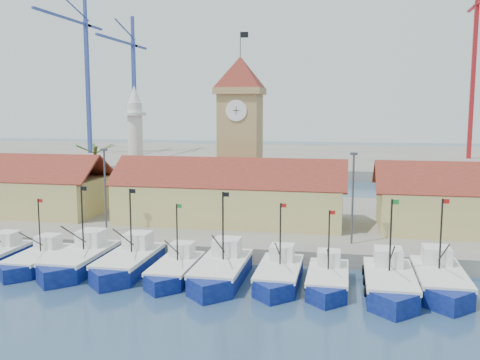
# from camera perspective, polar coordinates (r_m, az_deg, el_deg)

# --- Properties ---
(ground) EXTENTS (400.00, 400.00, 0.00)m
(ground) POSITION_cam_1_polar(r_m,az_deg,el_deg) (45.26, -6.53, -11.43)
(ground) COLOR navy
(ground) RESTS_ON ground
(quay) EXTENTS (140.00, 32.00, 1.50)m
(quay) POSITION_cam_1_polar(r_m,az_deg,el_deg) (67.49, -0.30, -4.33)
(quay) COLOR gray
(quay) RESTS_ON ground
(terminal) EXTENTS (240.00, 80.00, 2.00)m
(terminal) POSITION_cam_1_polar(r_m,az_deg,el_deg) (151.89, 6.24, 2.40)
(terminal) COLOR gray
(terminal) RESTS_ON ground
(boat_1) EXTENTS (3.29, 9.02, 6.82)m
(boat_1) POSITION_cam_1_polar(r_m,az_deg,el_deg) (53.45, -20.93, -8.10)
(boat_1) COLOR #0B1356
(boat_1) RESTS_ON ground
(boat_2) EXTENTS (3.92, 10.74, 8.12)m
(boat_2) POSITION_cam_1_polar(r_m,az_deg,el_deg) (51.64, -16.82, -8.32)
(boat_2) COLOR #0B1356
(boat_2) RESTS_ON ground
(boat_3) EXTENTS (3.86, 10.57, 8.00)m
(boat_3) POSITION_cam_1_polar(r_m,az_deg,el_deg) (49.75, -11.91, -8.78)
(boat_3) COLOR #0B1356
(boat_3) RESTS_ON ground
(boat_4) EXTENTS (3.32, 9.09, 6.88)m
(boat_4) POSITION_cam_1_polar(r_m,az_deg,el_deg) (47.44, -6.99, -9.63)
(boat_4) COLOR #0B1356
(boat_4) RESTS_ON ground
(boat_5) EXTENTS (3.91, 10.72, 8.11)m
(boat_5) POSITION_cam_1_polar(r_m,az_deg,el_deg) (46.31, -2.09, -9.84)
(boat_5) COLOR #0B1356
(boat_5) RESTS_ON ground
(boat_6) EXTENTS (3.49, 9.55, 7.23)m
(boat_6) POSITION_cam_1_polar(r_m,az_deg,el_deg) (45.76, 4.14, -10.19)
(boat_6) COLOR #0B1356
(boat_6) RESTS_ON ground
(boat_7) EXTENTS (3.29, 9.02, 6.83)m
(boat_7) POSITION_cam_1_polar(r_m,az_deg,el_deg) (45.13, 9.33, -10.59)
(boat_7) COLOR #0B1356
(boat_7) RESTS_ON ground
(boat_8) EXTENTS (3.87, 10.60, 8.02)m
(boat_8) POSITION_cam_1_polar(r_m,az_deg,el_deg) (44.84, 15.69, -10.74)
(boat_8) COLOR #0B1356
(boat_8) RESTS_ON ground
(boat_9) EXTENTS (3.84, 10.51, 7.95)m
(boat_9) POSITION_cam_1_polar(r_m,az_deg,el_deg) (46.76, 20.61, -10.19)
(boat_9) COLOR #0B1356
(boat_9) RESTS_ON ground
(hall_center) EXTENTS (27.04, 10.13, 7.61)m
(hall_center) POSITION_cam_1_polar(r_m,az_deg,el_deg) (63.04, -1.03, -2.19)
(hall_center) COLOR tan
(hall_center) RESTS_ON quay
(clock_tower) EXTENTS (5.80, 5.80, 22.70)m
(clock_tower) POSITION_cam_1_polar(r_m,az_deg,el_deg) (68.04, 0.04, 5.29)
(clock_tower) COLOR #A48A54
(clock_tower) RESTS_ON quay
(minaret) EXTENTS (3.00, 3.00, 16.30)m
(minaret) POSITION_cam_1_polar(r_m,az_deg,el_deg) (74.44, -11.08, 3.63)
(minaret) COLOR silver
(minaret) RESTS_ON quay
(palm_tree) EXTENTS (5.60, 5.03, 8.39)m
(palm_tree) POSITION_cam_1_polar(r_m,az_deg,el_deg) (75.00, -15.13, 0.87)
(palm_tree) COLOR brown
(palm_tree) RESTS_ON quay
(lamp_posts) EXTENTS (80.70, 0.25, 9.03)m
(lamp_posts) POSITION_cam_1_polar(r_m,az_deg,el_deg) (54.83, -2.31, -1.04)
(lamp_posts) COLOR #3F3F44
(lamp_posts) RESTS_ON quay
(crane_blue_far) EXTENTS (1.00, 35.93, 44.13)m
(crane_blue_far) POSITION_cam_1_polar(r_m,az_deg,el_deg) (158.96, -16.31, 11.67)
(crane_blue_far) COLOR #2F4091
(crane_blue_far) RESTS_ON terminal
(crane_blue_near) EXTENTS (1.00, 33.16, 38.94)m
(crane_blue_near) POSITION_cam_1_polar(r_m,az_deg,el_deg) (159.57, -11.47, 10.69)
(crane_blue_near) COLOR #2F4091
(crane_blue_near) RESTS_ON terminal
(crane_red_right) EXTENTS (1.00, 32.17, 46.34)m
(crane_red_right) POSITION_cam_1_polar(r_m,az_deg,el_deg) (148.27, 23.81, 11.99)
(crane_red_right) COLOR maroon
(crane_red_right) RESTS_ON terminal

